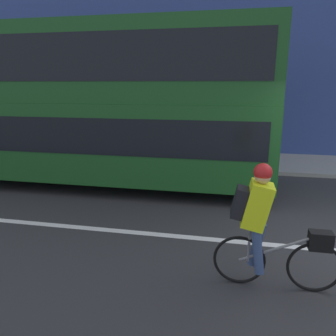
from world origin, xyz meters
TOP-DOWN VIEW (x-y plane):
  - sidewalk_curb at (0.00, 5.55)m, footprint 60.00×2.56m
  - building_facade at (0.00, 6.99)m, footprint 60.00×0.30m
  - bus at (-6.20, 2.77)m, footprint 10.16×2.56m
  - cyclist_on_bike at (-1.57, -1.01)m, footprint 1.51×0.32m
  - street_sign_post at (-5.61, 5.42)m, footprint 0.36×0.09m

SIDE VIEW (x-z plane):
  - sidewalk_curb at x=0.00m, z-range 0.00..0.10m
  - cyclist_on_bike at x=-1.57m, z-range 0.07..1.63m
  - street_sign_post at x=-5.61m, z-range 0.25..2.59m
  - bus at x=-6.20m, z-range 0.20..3.89m
  - building_facade at x=0.00m, z-range 0.00..9.11m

